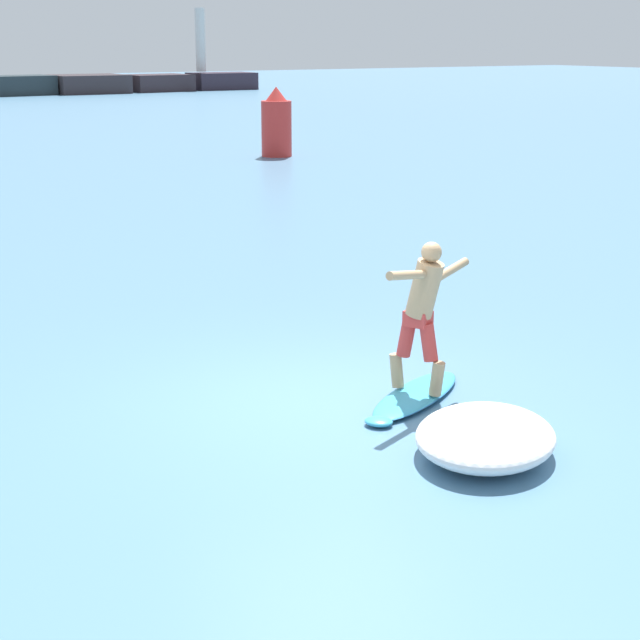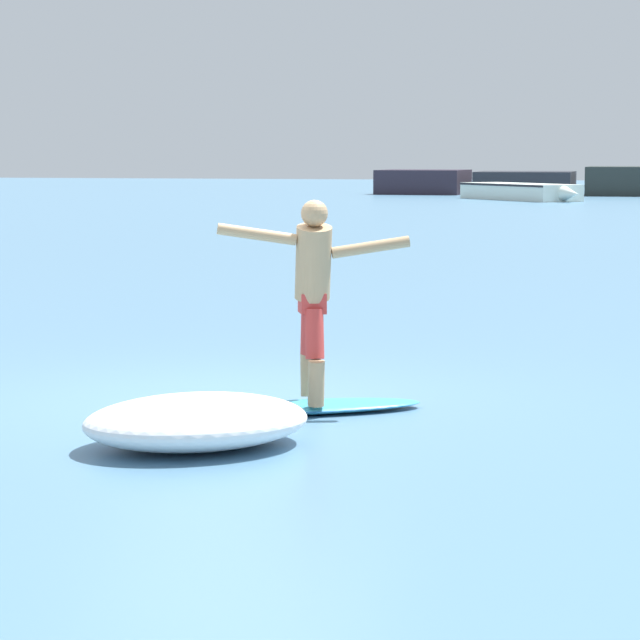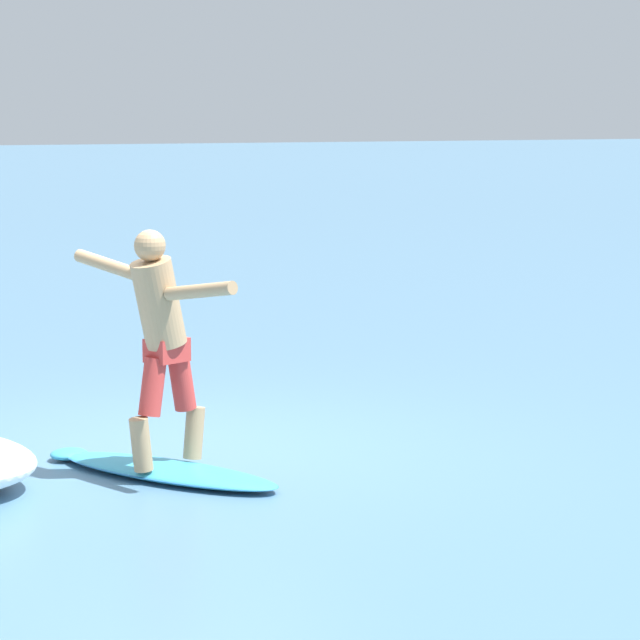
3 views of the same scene
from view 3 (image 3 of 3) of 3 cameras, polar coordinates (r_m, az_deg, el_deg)
name	(u,v)px [view 3 (image 3 of 3)]	position (r m, az deg, el deg)	size (l,w,h in m)	color
ground_plane	(183,447)	(11.34, -5.17, -4.77)	(200.00, 200.00, 0.00)	teal
surfboard	(165,470)	(10.43, -5.87, -5.65)	(1.90, 1.36, 0.23)	#399FC3
surfer	(160,329)	(10.19, -6.03, -0.35)	(1.44, 0.77, 1.62)	tan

